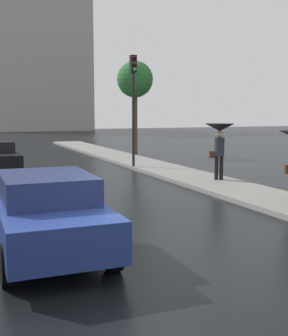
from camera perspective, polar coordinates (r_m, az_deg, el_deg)
ground at (r=7.71m, az=1.98°, el=-12.15°), size 120.00×120.00×0.00m
car_blue_near_kerb at (r=8.25m, az=-12.45°, el=-5.54°), size 1.88×4.25×1.46m
pedestrian_with_umbrella_near at (r=16.00m, az=9.73°, el=4.25°), size 1.06×1.06×2.02m
traffic_light at (r=19.78m, az=-1.37°, el=9.94°), size 0.26×0.39×4.91m
street_tree_mid at (r=26.59m, az=-1.17°, el=11.24°), size 2.14×2.14×5.57m
distant_tower at (r=66.69m, az=-14.16°, el=14.53°), size 15.24×10.32×22.61m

